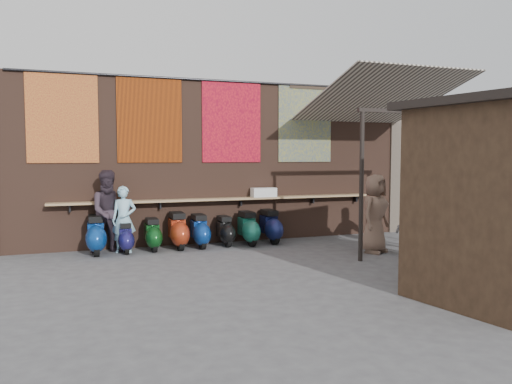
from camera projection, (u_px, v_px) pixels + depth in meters
The scene contains 31 objects.
ground at pixel (254, 263), 10.09m from camera, with size 70.00×70.00×0.00m, color #474749.
brick_wall at pixel (218, 162), 12.48m from camera, with size 10.00×0.40×4.00m, color brown.
pier_right at pixel (393, 161), 14.25m from camera, with size 0.50×0.50×4.00m, color #4C4238.
eating_counter at pixel (222, 199), 12.20m from camera, with size 8.00×0.32×0.05m, color #9E7A51.
shelf_box at pixel (264, 192), 12.53m from camera, with size 0.62×0.28×0.23m, color white.
tapestry_redgold at pixel (63, 118), 10.97m from camera, with size 1.50×0.02×2.00m, color maroon.
tapestry_sun at pixel (150, 120), 11.62m from camera, with size 1.50×0.02×2.00m, color #CD490C.
tapestry_orange at pixel (232, 122), 12.30m from camera, with size 1.50×0.02×2.00m, color red.
tapestry_multi at pixel (305, 123), 12.98m from camera, with size 1.50×0.02×2.00m, color navy.
hang_rail at pixel (220, 81), 12.12m from camera, with size 0.06×0.06×9.50m, color black.
scooter_stool_0 at pixel (96, 235), 10.92m from camera, with size 0.40×0.89×0.85m, color navy, non-canonical shape.
scooter_stool_1 at pixel (126, 238), 11.10m from camera, with size 0.32×0.71×0.67m, color navy, non-canonical shape.
scooter_stool_2 at pixel (153, 235), 11.36m from camera, with size 0.35×0.77×0.73m, color #0D4518, non-canonical shape.
scooter_stool_3 at pixel (178, 231), 11.58m from camera, with size 0.40×0.88×0.84m, color #A73116, non-canonical shape.
scooter_stool_4 at pixel (200, 231), 11.72m from camera, with size 0.37×0.82×0.78m, color navy, non-canonical shape.
scooter_stool_5 at pixel (225, 231), 11.97m from camera, with size 0.34×0.74×0.71m, color black, non-canonical shape.
scooter_stool_6 at pixel (248, 228), 12.08m from camera, with size 0.38×0.85×0.80m, color #1B6D59, non-canonical shape.
scooter_stool_7 at pixel (270, 226), 12.37m from camera, with size 0.39×0.86×0.81m, color #141B4C, non-canonical shape.
diner_left at pixel (124, 219), 11.10m from camera, with size 0.54×0.36×1.49m, color #9FD3E7.
diner_right at pixel (110, 212), 10.99m from camera, with size 0.90×0.70×1.85m, color #322630.
shopper_navy at pixel (419, 210), 11.48m from camera, with size 1.07×0.44×1.82m, color black.
shopper_grey at pixel (420, 219), 10.63m from camera, with size 1.05×0.60×1.62m, color #58575C.
shopper_tan at pixel (375, 214), 11.07m from camera, with size 0.86×0.56×1.75m, color #775C4C.
market_stall at pixel (512, 205), 7.47m from camera, with size 2.63×1.97×2.85m, color black.
stall_sign at pixel (455, 161), 8.30m from camera, with size 1.20×0.04×0.50m, color gold.
stall_shelf at pixel (453, 223), 8.37m from camera, with size 2.18×0.10×0.06m, color #473321.
awning_canvas at pixel (380, 97), 11.87m from camera, with size 3.20×3.40×0.03m, color beige.
awning_ledger at pixel (346, 89), 13.33m from camera, with size 3.30×0.08×0.12m, color #33261C.
awning_header at pixel (420, 112), 10.50m from camera, with size 3.00×0.08×0.08m, color black.
awning_post_left at pixel (361, 186), 10.13m from camera, with size 0.09×0.09×3.10m, color black.
awning_post_right at pixel (470, 183), 11.09m from camera, with size 0.09×0.09×3.10m, color black.
Camera 1 is at (-3.37, -9.37, 2.16)m, focal length 35.00 mm.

